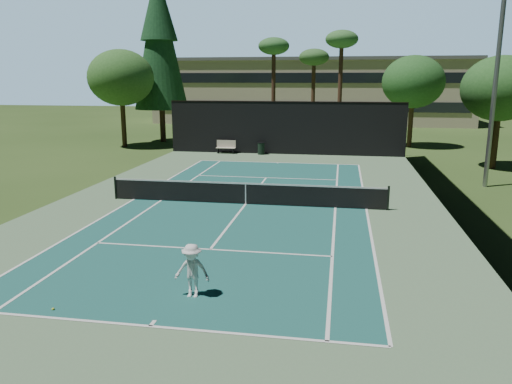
# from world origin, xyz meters

# --- Properties ---
(ground) EXTENTS (160.00, 160.00, 0.00)m
(ground) POSITION_xyz_m (0.00, 0.00, 0.00)
(ground) COLOR #2F4B1C
(ground) RESTS_ON ground
(apron_slab) EXTENTS (18.00, 32.00, 0.01)m
(apron_slab) POSITION_xyz_m (0.00, 0.00, 0.01)
(apron_slab) COLOR #5C7F58
(apron_slab) RESTS_ON ground
(court_surface) EXTENTS (10.97, 23.77, 0.01)m
(court_surface) POSITION_xyz_m (0.00, 0.00, 0.01)
(court_surface) COLOR #1C5A54
(court_surface) RESTS_ON ground
(court_lines) EXTENTS (11.07, 23.87, 0.01)m
(court_lines) POSITION_xyz_m (0.00, 0.00, 0.02)
(court_lines) COLOR white
(court_lines) RESTS_ON ground
(tennis_net) EXTENTS (12.90, 0.10, 1.10)m
(tennis_net) POSITION_xyz_m (0.00, 0.00, 0.56)
(tennis_net) COLOR black
(tennis_net) RESTS_ON ground
(fence) EXTENTS (18.04, 32.05, 4.03)m
(fence) POSITION_xyz_m (0.00, 0.06, 2.01)
(fence) COLOR black
(fence) RESTS_ON ground
(player) EXTENTS (0.95, 0.55, 1.47)m
(player) POSITION_xyz_m (0.50, -10.10, 0.74)
(player) COLOR white
(player) RESTS_ON ground
(tennis_ball_a) EXTENTS (0.07, 0.07, 0.07)m
(tennis_ball_a) POSITION_xyz_m (-2.73, -11.48, 0.04)
(tennis_ball_a) COLOR #C1CE2E
(tennis_ball_a) RESTS_ON ground
(tennis_ball_b) EXTENTS (0.06, 0.06, 0.06)m
(tennis_ball_b) POSITION_xyz_m (-4.00, 3.89, 0.03)
(tennis_ball_b) COLOR #D1DC32
(tennis_ball_b) RESTS_ON ground
(tennis_ball_c) EXTENTS (0.06, 0.06, 0.06)m
(tennis_ball_c) POSITION_xyz_m (0.32, 1.83, 0.03)
(tennis_ball_c) COLOR gold
(tennis_ball_c) RESTS_ON ground
(tennis_ball_d) EXTENTS (0.07, 0.07, 0.07)m
(tennis_ball_d) POSITION_xyz_m (-6.17, 3.72, 0.04)
(tennis_ball_d) COLOR yellow
(tennis_ball_d) RESTS_ON ground
(park_bench) EXTENTS (1.50, 0.45, 1.02)m
(park_bench) POSITION_xyz_m (-4.57, 15.68, 0.55)
(park_bench) COLOR beige
(park_bench) RESTS_ON ground
(trash_bin) EXTENTS (0.56, 0.56, 0.95)m
(trash_bin) POSITION_xyz_m (-1.77, 15.55, 0.48)
(trash_bin) COLOR black
(trash_bin) RESTS_ON ground
(pine_tree) EXTENTS (4.80, 4.80, 15.00)m
(pine_tree) POSITION_xyz_m (-12.00, 22.00, 9.55)
(pine_tree) COLOR #452C1D
(pine_tree) RESTS_ON ground
(palm_a) EXTENTS (2.80, 2.80, 9.32)m
(palm_a) POSITION_xyz_m (-2.00, 24.00, 8.19)
(palm_a) COLOR #42281C
(palm_a) RESTS_ON ground
(palm_b) EXTENTS (2.80, 2.80, 8.42)m
(palm_b) POSITION_xyz_m (1.50, 26.00, 7.36)
(palm_b) COLOR #492E1F
(palm_b) RESTS_ON ground
(palm_c) EXTENTS (2.80, 2.80, 9.77)m
(palm_c) POSITION_xyz_m (4.00, 23.00, 8.60)
(palm_c) COLOR #462A1E
(palm_c) RESTS_ON ground
(decid_tree_a) EXTENTS (5.12, 5.12, 7.62)m
(decid_tree_a) POSITION_xyz_m (10.00, 22.00, 5.42)
(decid_tree_a) COLOR #4D3521
(decid_tree_a) RESTS_ON ground
(decid_tree_b) EXTENTS (4.80, 4.80, 7.14)m
(decid_tree_b) POSITION_xyz_m (14.00, 12.00, 5.08)
(decid_tree_b) COLOR #412E1C
(decid_tree_b) RESTS_ON ground
(decid_tree_c) EXTENTS (5.44, 5.44, 8.09)m
(decid_tree_c) POSITION_xyz_m (-14.00, 18.00, 5.76)
(decid_tree_c) COLOR #47341E
(decid_tree_c) RESTS_ON ground
(campus_building) EXTENTS (40.50, 12.50, 8.30)m
(campus_building) POSITION_xyz_m (0.00, 45.98, 4.21)
(campus_building) COLOR #B6A78D
(campus_building) RESTS_ON ground
(light_pole) EXTENTS (0.90, 0.25, 12.22)m
(light_pole) POSITION_xyz_m (12.00, 6.00, 6.46)
(light_pole) COLOR #92959A
(light_pole) RESTS_ON ground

